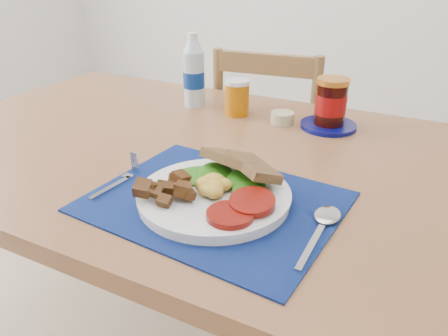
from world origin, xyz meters
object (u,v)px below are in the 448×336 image
Objects in this scene: breakfast_plate at (210,192)px; jam_on_saucer at (330,106)px; water_bottle at (194,75)px; chair_far at (270,137)px; juice_glass at (237,98)px.

jam_on_saucer reaches higher than breakfast_plate.
water_bottle is 1.46× the size of jam_on_saucer.
chair_far is 0.87m from breakfast_plate.
water_bottle is (-0.32, 0.48, 0.07)m from breakfast_plate.
chair_far is at bearing 130.45° from jam_on_saucer.
water_bottle is 2.26× the size of juice_glass.
chair_far is at bearing 70.11° from water_bottle.
juice_glass is 0.26m from jam_on_saucer.
jam_on_saucer is at bearing 0.14° from water_bottle.
jam_on_saucer is (0.09, 0.48, 0.04)m from breakfast_plate.
chair_far is 0.51m from jam_on_saucer.
water_bottle is at bearing 145.66° from breakfast_plate.
breakfast_plate is at bearing -56.54° from water_bottle.
breakfast_plate is at bearing -100.80° from jam_on_saucer.
jam_on_saucer is at bearing 101.40° from breakfast_plate.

